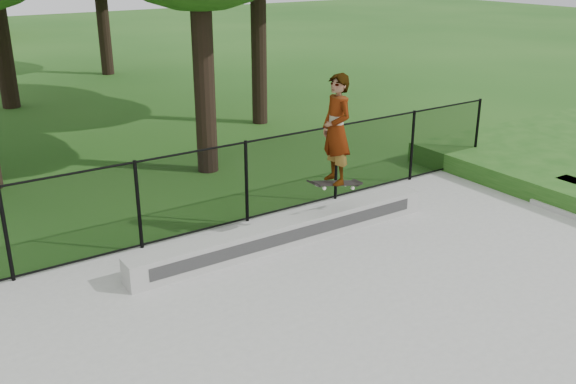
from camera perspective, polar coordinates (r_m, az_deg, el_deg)
name	(u,v)px	position (r m, az deg, el deg)	size (l,w,h in m)	color
grind_ledge	(287,232)	(10.60, -0.05, -3.59)	(5.56, 0.40, 0.41)	#9E9E99
skater_airborne	(336,131)	(10.38, 4.33, 5.42)	(0.83, 0.70, 1.96)	black
chainlink_fence	(138,205)	(10.52, -13.16, -1.13)	(16.06, 0.06, 1.50)	black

